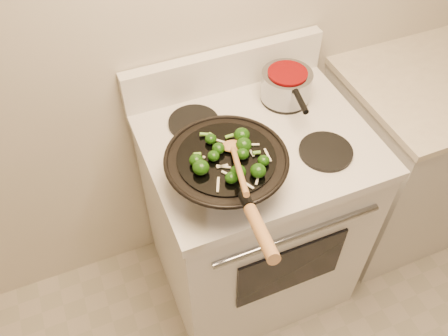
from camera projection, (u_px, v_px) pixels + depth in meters
name	position (u px, v px, depth m)	size (l,w,h in m)	color
stove	(252.00, 214.00, 1.97)	(0.78, 0.67, 1.08)	silver
counter_unit	(417.00, 154.00, 2.22)	(0.80, 0.62, 0.91)	silver
wok	(227.00, 169.00, 1.43)	(0.38, 0.62, 0.25)	black
stirfry	(231.00, 156.00, 1.38)	(0.24, 0.26, 0.04)	#133709
wooden_spoon	(236.00, 159.00, 1.34)	(0.12, 0.29, 0.12)	#A16F3F
saucepan	(286.00, 85.00, 1.72)	(0.18, 0.30, 0.11)	gray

